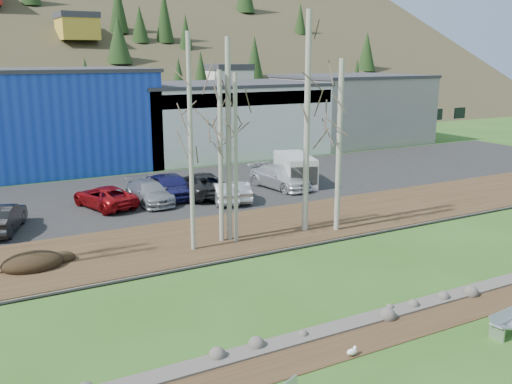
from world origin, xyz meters
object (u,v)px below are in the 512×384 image
car_9 (224,192)px  car_6 (201,184)px  seagull (352,351)px  car_1 (2,218)px  car_7 (280,177)px  bench_damaged (508,322)px  car_2 (104,197)px  car_8 (173,186)px  car_4 (166,186)px  car_5 (237,191)px  car_3 (150,192)px  van_white (296,170)px

car_9 → car_6: bearing=-59.4°
car_6 → seagull: bearing=84.0°
car_1 → car_7: (18.34, 1.76, 0.01)m
bench_damaged → car_2: size_ratio=0.37×
car_6 → car_8: (-1.81, 0.44, -0.00)m
bench_damaged → car_2: bearing=102.8°
car_4 → car_7: 8.16m
seagull → car_5: car_5 is taller
seagull → car_6: (4.22, 21.55, 0.75)m
bench_damaged → car_6: (-1.45, 22.86, 0.53)m
car_2 → car_5: (7.99, -2.36, -0.04)m
car_5 → car_7: car_7 is taller
bench_damaged → car_1: bearing=118.0°
car_7 → car_8: (-7.59, 1.07, 0.01)m
car_2 → car_7: bearing=160.9°
car_6 → car_9: 2.42m
seagull → car_8: size_ratio=0.10×
car_7 → car_8: 7.67m
seagull → car_6: car_6 is taller
bench_damaged → car_3: 23.13m
van_white → bench_damaged: bearing=-87.4°
car_2 → van_white: (13.81, -0.28, 0.39)m
car_3 → car_9: bearing=-27.6°
seagull → car_9: 19.79m
car_6 → car_8: bearing=-8.6°
seagull → car_4: (1.91, 21.98, 0.75)m
car_4 → car_9: car_4 is taller
bench_damaged → car_4: size_ratio=0.39×
seagull → car_3: (0.51, 21.22, 0.67)m
bench_damaged → car_3: car_3 is taller
car_7 → car_8: size_ratio=1.16×
car_5 → car_2: bearing=0.7°
seagull → car_9: (4.78, 19.19, 0.61)m
car_4 → seagull: bearing=-94.3°
car_5 → car_6: (-1.50, 2.35, 0.14)m
car_6 → car_5: bearing=127.6°
car_9 → car_1: bearing=17.3°
car_3 → car_6: 3.72m
seagull → car_4: 22.08m
car_8 → car_7: bearing=-7.3°
car_2 → car_7: 12.28m
bench_damaged → car_2: (-7.94, 22.87, 0.42)m
car_4 → car_9: size_ratio=1.18×
car_2 → car_5: car_2 is taller
car_1 → car_6: bearing=-149.9°
car_1 → car_3: size_ratio=0.96×
car_2 → car_4: (4.18, 0.43, 0.11)m
car_7 → car_3: bearing=169.0°
car_4 → car_8: same height
car_8 → van_white: size_ratio=0.87×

